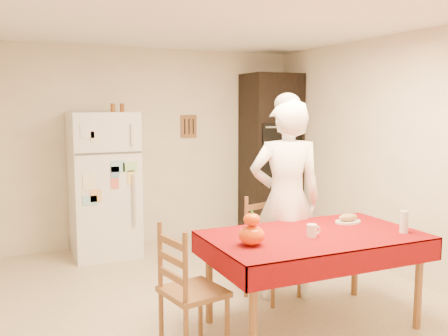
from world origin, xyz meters
TOP-DOWN VIEW (x-y plane):
  - floor at (0.00, 0.00)m, footprint 4.50×4.50m
  - room_shell at (0.00, 0.00)m, footprint 4.02×4.52m
  - refrigerator at (-0.65, 1.88)m, footprint 0.75×0.74m
  - oven_cabinet at (1.63, 1.93)m, footprint 0.70×0.62m
  - dining_table at (0.50, -0.78)m, footprint 1.70×1.00m
  - chair_far at (0.49, -0.06)m, footprint 0.52×0.51m
  - chair_left at (-0.59, -0.80)m, footprint 0.47×0.49m
  - seated_woman at (0.61, -0.17)m, footprint 0.77×0.62m
  - coffee_mug at (0.43, -0.85)m, footprint 0.08×0.08m
  - pumpkin_lower at (-0.10, -0.86)m, footprint 0.19×0.19m
  - pumpkin_upper at (-0.10, -0.86)m, footprint 0.12×0.12m
  - wine_glass at (1.19, -1.04)m, footprint 0.07×0.07m
  - bread_plate at (0.99, -0.58)m, footprint 0.24×0.24m
  - bread_loaf at (0.99, -0.58)m, footprint 0.18×0.10m
  - spice_jar_left at (-0.51, 1.93)m, footprint 0.05×0.05m
  - spice_jar_mid at (-0.51, 1.93)m, footprint 0.05×0.05m
  - spice_jar_right at (-0.40, 1.93)m, footprint 0.05×0.05m

SIDE VIEW (x-z plane):
  - floor at x=0.00m, z-range 0.00..0.00m
  - chair_far at x=0.49m, z-range 0.03..0.98m
  - chair_left at x=-0.59m, z-range 0.03..0.98m
  - dining_table at x=0.50m, z-range 0.31..1.07m
  - bread_plate at x=0.99m, z-range 0.76..0.78m
  - bread_loaf at x=0.99m, z-range 0.78..0.84m
  - coffee_mug at x=0.43m, z-range 0.76..0.86m
  - pumpkin_lower at x=-0.10m, z-range 0.76..0.91m
  - wine_glass at x=1.19m, z-range 0.76..0.94m
  - refrigerator at x=-0.65m, z-range 0.00..1.70m
  - seated_woman at x=0.61m, z-range 0.00..1.83m
  - pumpkin_upper at x=-0.10m, z-range 0.91..1.00m
  - oven_cabinet at x=1.63m, z-range 0.00..2.20m
  - room_shell at x=0.00m, z-range 0.37..2.88m
  - spice_jar_left at x=-0.51m, z-range 1.70..1.80m
  - spice_jar_mid at x=-0.51m, z-range 1.70..1.80m
  - spice_jar_right at x=-0.40m, z-range 1.70..1.80m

